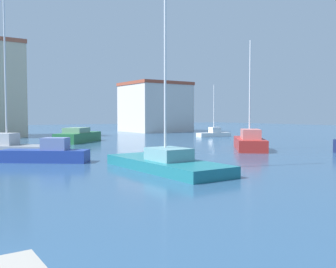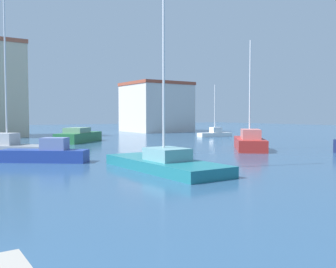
% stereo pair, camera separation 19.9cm
% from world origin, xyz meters
% --- Properties ---
extents(water, '(160.00, 160.00, 0.00)m').
position_xyz_m(water, '(15.00, 20.00, 0.00)').
color(water, '#2D5175').
rests_on(water, ground).
extents(sailboat_teal_behind_lamppost, '(2.75, 8.02, 11.08)m').
position_xyz_m(sailboat_teal_behind_lamppost, '(12.45, 10.10, 0.42)').
color(sailboat_teal_behind_lamppost, '#1E707A').
rests_on(sailboat_teal_behind_lamppost, water).
extents(sailboat_red_far_left, '(5.96, 6.43, 8.81)m').
position_xyz_m(sailboat_red_far_left, '(24.37, 15.69, 0.64)').
color(sailboat_red_far_left, '#B22823').
rests_on(sailboat_red_far_left, water).
extents(motorboat_green_center_channel, '(6.34, 6.22, 1.50)m').
position_xyz_m(motorboat_green_center_channel, '(15.82, 31.43, 0.60)').
color(motorboat_green_center_channel, '#28703D').
rests_on(motorboat_green_center_channel, water).
extents(sailboat_white_inner_mooring, '(4.62, 2.04, 6.66)m').
position_xyz_m(sailboat_white_inner_mooring, '(33.81, 30.86, 0.47)').
color(sailboat_white_inner_mooring, white).
rests_on(sailboat_white_inner_mooring, water).
extents(sailboat_grey_near_pier, '(6.60, 6.60, 11.59)m').
position_xyz_m(sailboat_grey_near_pier, '(7.56, 24.52, 0.51)').
color(sailboat_grey_near_pier, gray).
rests_on(sailboat_grey_near_pier, water).
extents(motorboat_blue_distant_east, '(4.91, 4.23, 1.46)m').
position_xyz_m(motorboat_blue_distant_east, '(8.37, 16.78, 0.50)').
color(motorboat_blue_distant_east, '#233D93').
rests_on(motorboat_blue_distant_east, water).
extents(yacht_club, '(9.50, 9.42, 8.14)m').
position_xyz_m(yacht_club, '(35.13, 47.29, 4.08)').
color(yacht_club, beige).
rests_on(yacht_club, ground).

